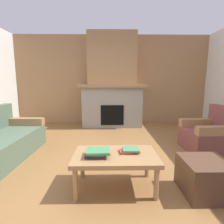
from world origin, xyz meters
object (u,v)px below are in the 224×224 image
at_px(fireplace, 112,87).
at_px(armchair, 209,135).
at_px(ottoman, 205,177).
at_px(coffee_table, 115,158).

height_order(fireplace, armchair, fireplace).
distance_m(fireplace, armchair, 2.85).
bearing_deg(armchair, ottoman, -121.01).
distance_m(fireplace, ottoman, 3.61).
distance_m(fireplace, coffee_table, 3.29).
xyz_separation_m(fireplace, coffee_table, (-0.01, -3.19, -0.79)).
xyz_separation_m(armchair, coffee_table, (-1.81, -1.16, 0.08)).
bearing_deg(fireplace, coffee_table, -90.18).
height_order(coffee_table, ottoman, coffee_table).
bearing_deg(fireplace, ottoman, -72.84).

